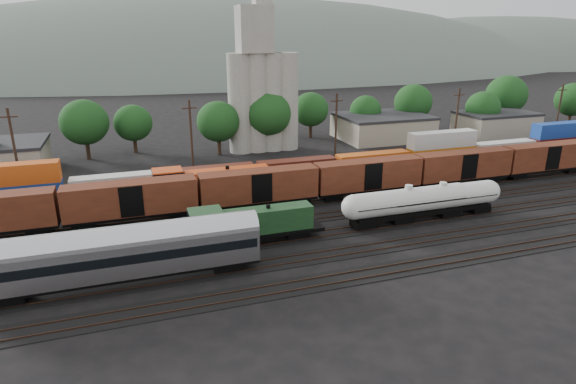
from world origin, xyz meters
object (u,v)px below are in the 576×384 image
object	(u,v)px
tank_car_a	(408,202)
orange_locomotive	(204,183)
grain_silo	(262,91)
green_locomotive	(243,225)
passenger_coach	(122,252)

from	to	relation	value
tank_car_a	orange_locomotive	xyz separation A→B (m)	(-21.43, 15.00, 0.01)
grain_silo	tank_car_a	bearing A→B (deg)	-81.76
orange_locomotive	grain_silo	distance (m)	31.47
green_locomotive	passenger_coach	bearing A→B (deg)	-157.52
orange_locomotive	grain_silo	xyz separation A→B (m)	(15.49, 26.00, 8.62)
grain_silo	green_locomotive	bearing A→B (deg)	-108.71
green_locomotive	grain_silo	world-z (taller)	grain_silo
green_locomotive	tank_car_a	world-z (taller)	tank_car_a
passenger_coach	grain_silo	bearing A→B (deg)	60.56
green_locomotive	orange_locomotive	world-z (taller)	orange_locomotive
tank_car_a	grain_silo	distance (m)	42.32
green_locomotive	grain_silo	bearing A→B (deg)	71.29
green_locomotive	grain_silo	xyz separation A→B (m)	(13.88, 41.00, 8.85)
passenger_coach	orange_locomotive	distance (m)	22.59
tank_car_a	orange_locomotive	distance (m)	26.15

